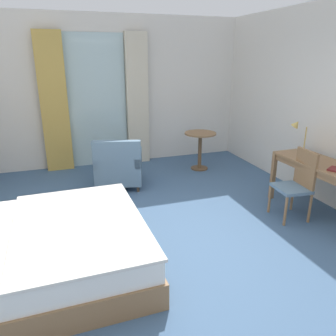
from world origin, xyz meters
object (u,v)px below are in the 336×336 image
(desk_lamp, at_px, (298,131))
(armchair_by_window, at_px, (119,167))
(desk_chair, at_px, (297,181))
(bed, at_px, (41,250))
(writing_desk, at_px, (324,170))
(round_cafe_table, at_px, (200,143))

(desk_lamp, height_order, armchair_by_window, desk_lamp)
(desk_chair, height_order, armchair_by_window, desk_chair)
(bed, bearing_deg, writing_desk, 2.56)
(round_cafe_table, bearing_deg, desk_lamp, -66.68)
(bed, height_order, desk_chair, bed)
(armchair_by_window, distance_m, round_cafe_table, 1.71)
(desk_chair, bearing_deg, round_cafe_table, 100.16)
(writing_desk, relative_size, armchair_by_window, 1.55)
(desk_chair, xyz_separation_m, round_cafe_table, (-0.41, 2.28, 0.01))
(desk_chair, xyz_separation_m, armchair_by_window, (-2.06, 1.89, -0.18))
(armchair_by_window, xyz_separation_m, round_cafe_table, (1.65, 0.39, 0.19))
(bed, xyz_separation_m, armchair_by_window, (1.19, 2.12, 0.06))
(bed, height_order, armchair_by_window, bed)
(writing_desk, height_order, desk_chair, desk_chair)
(writing_desk, distance_m, armchair_by_window, 3.13)
(writing_desk, bearing_deg, bed, -177.44)
(writing_desk, distance_m, desk_chair, 0.39)
(round_cafe_table, bearing_deg, armchair_by_window, -166.84)
(writing_desk, xyz_separation_m, desk_chair, (-0.35, 0.07, -0.14))
(bed, xyz_separation_m, desk_lamp, (3.60, 0.75, 0.80))
(writing_desk, distance_m, round_cafe_table, 2.47)
(desk_chair, height_order, desk_lamp, desk_lamp)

